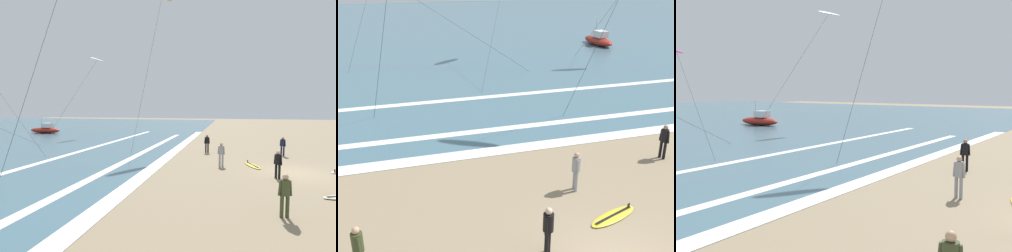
# 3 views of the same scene
# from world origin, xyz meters

# --- Properties ---
(wave_foam_shoreline) EXTENTS (50.83, 0.94, 0.01)m
(wave_foam_shoreline) POSITION_xyz_m (-0.23, 8.91, 0.01)
(wave_foam_shoreline) COLOR white
(wave_foam_shoreline) RESTS_ON ocean_surface
(wave_foam_mid_break) EXTENTS (43.89, 0.61, 0.01)m
(wave_foam_mid_break) POSITION_xyz_m (-1.97, 11.53, 0.01)
(wave_foam_mid_break) COLOR white
(wave_foam_mid_break) RESTS_ON ocean_surface
(wave_foam_outer_break) EXTENTS (44.68, 0.63, 0.01)m
(wave_foam_outer_break) POSITION_xyz_m (1.58, 17.30, 0.01)
(wave_foam_outer_break) COLOR white
(wave_foam_outer_break) RESTS_ON ocean_surface
(surfer_background_far) EXTENTS (0.32, 0.52, 1.60)m
(surfer_background_far) POSITION_xyz_m (0.89, 4.54, 0.96)
(surfer_background_far) COLOR gray
(surfer_background_far) RESTS_ON ground
(surfer_mid_group) EXTENTS (0.32, 0.51, 1.60)m
(surfer_mid_group) POSITION_xyz_m (5.91, 5.94, 0.96)
(surfer_mid_group) COLOR black
(surfer_mid_group) RESTS_ON ground
(kite_magenta_high_left) EXTENTS (6.46, 12.29, 7.31)m
(kite_magenta_high_left) POSITION_xyz_m (5.63, 29.35, 7.04)
(kite_magenta_high_left) COLOR #CC2384
(kite_magenta_high_left) RESTS_ON ground
(kite_white_far_left) EXTENTS (7.42, 5.12, 11.52)m
(kite_white_far_left) POSITION_xyz_m (18.34, 23.60, 11.23)
(kite_white_far_left) COLOR white
(kite_white_far_left) RESTS_ON ground
(offshore_boat) EXTENTS (1.74, 5.21, 2.70)m
(offshore_boat) POSITION_xyz_m (17.54, 32.50, 0.55)
(offshore_boat) COLOR maroon
(offshore_boat) RESTS_ON ground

